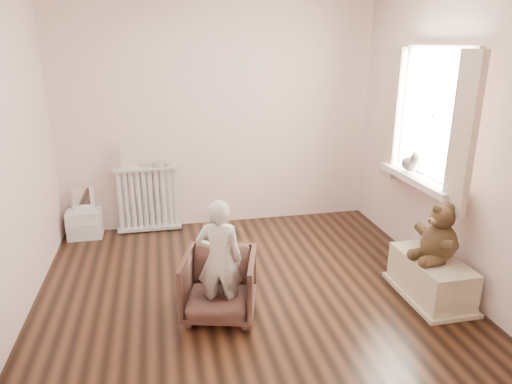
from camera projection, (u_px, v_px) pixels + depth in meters
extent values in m
cube|color=black|center=(250.00, 298.00, 3.91)|extent=(3.60, 3.60, 0.01)
cube|color=white|center=(218.00, 115.00, 5.18)|extent=(3.60, 0.02, 2.60)
cube|color=white|center=(336.00, 248.00, 1.83)|extent=(3.60, 0.02, 2.60)
cube|color=white|center=(457.00, 140.00, 3.86)|extent=(0.02, 3.60, 2.60)
cube|color=white|center=(435.00, 117.00, 4.08)|extent=(0.03, 0.90, 1.10)
cube|color=silver|center=(419.00, 179.00, 4.25)|extent=(0.22, 1.10, 0.06)
cube|color=beige|center=(463.00, 136.00, 3.55)|extent=(0.06, 0.26, 1.30)
cube|color=beige|center=(392.00, 114.00, 4.61)|extent=(0.06, 0.26, 1.30)
cube|color=silver|center=(148.00, 199.00, 5.18)|extent=(0.72, 0.14, 0.76)
cube|color=beige|center=(129.00, 155.00, 4.99)|extent=(0.18, 0.02, 0.30)
cylinder|color=#A59E8C|center=(157.00, 164.00, 5.08)|extent=(0.10, 0.10, 0.06)
cylinder|color=#A59E8C|center=(167.00, 164.00, 5.11)|extent=(0.08, 0.08, 0.04)
cube|color=silver|center=(84.00, 214.00, 5.05)|extent=(0.36, 0.26, 0.57)
imported|color=#4E2F28|center=(219.00, 285.00, 3.60)|extent=(0.69, 0.70, 0.52)
imported|color=silver|center=(219.00, 260.00, 3.48)|extent=(0.40, 0.32, 0.97)
cube|color=beige|center=(431.00, 275.00, 3.88)|extent=(0.40, 0.76, 0.36)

